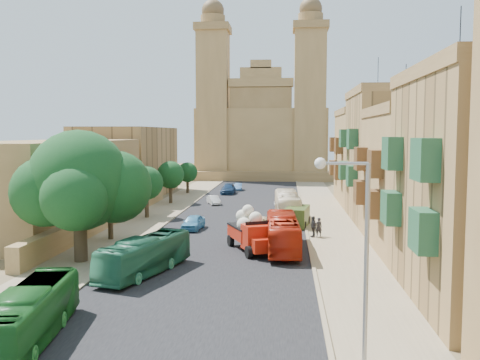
% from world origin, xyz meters
% --- Properties ---
extents(ground, '(260.00, 260.00, 0.00)m').
position_xyz_m(ground, '(0.00, 0.00, 0.00)').
color(ground, brown).
extents(road_surface, '(14.00, 140.00, 0.01)m').
position_xyz_m(road_surface, '(0.00, 30.00, 0.01)').
color(road_surface, black).
rests_on(road_surface, ground).
extents(sidewalk_east, '(5.00, 140.00, 0.01)m').
position_xyz_m(sidewalk_east, '(9.50, 30.00, 0.01)').
color(sidewalk_east, '#857457').
rests_on(sidewalk_east, ground).
extents(sidewalk_west, '(5.00, 140.00, 0.01)m').
position_xyz_m(sidewalk_west, '(-9.50, 30.00, 0.01)').
color(sidewalk_west, '#857457').
rests_on(sidewalk_west, ground).
extents(kerb_east, '(0.25, 140.00, 0.12)m').
position_xyz_m(kerb_east, '(7.00, 30.00, 0.06)').
color(kerb_east, '#857457').
rests_on(kerb_east, ground).
extents(kerb_west, '(0.25, 140.00, 0.12)m').
position_xyz_m(kerb_west, '(-7.00, 30.00, 0.06)').
color(kerb_west, '#857457').
rests_on(kerb_west, ground).
extents(townhouse_b, '(9.00, 14.00, 14.90)m').
position_xyz_m(townhouse_b, '(15.95, 11.00, 5.66)').
color(townhouse_b, olive).
rests_on(townhouse_b, ground).
extents(townhouse_c, '(9.00, 14.00, 17.40)m').
position_xyz_m(townhouse_c, '(15.95, 25.00, 6.91)').
color(townhouse_c, olive).
rests_on(townhouse_c, ground).
extents(townhouse_d, '(9.00, 14.00, 15.90)m').
position_xyz_m(townhouse_d, '(15.95, 39.00, 6.16)').
color(townhouse_d, olive).
rests_on(townhouse_d, ground).
extents(west_wall, '(1.00, 40.00, 1.80)m').
position_xyz_m(west_wall, '(-12.50, 20.00, 0.90)').
color(west_wall, olive).
rests_on(west_wall, ground).
extents(west_building_low, '(10.00, 28.00, 8.40)m').
position_xyz_m(west_building_low, '(-18.00, 18.00, 4.20)').
color(west_building_low, brown).
rests_on(west_building_low, ground).
extents(west_building_mid, '(10.00, 22.00, 10.00)m').
position_xyz_m(west_building_mid, '(-18.00, 44.00, 5.00)').
color(west_building_mid, olive).
rests_on(west_building_mid, ground).
extents(church, '(28.00, 22.50, 36.30)m').
position_xyz_m(church, '(-0.00, 78.61, 9.52)').
color(church, olive).
rests_on(church, ground).
extents(ficus_tree, '(9.40, 8.65, 9.40)m').
position_xyz_m(ficus_tree, '(-9.42, 4.01, 5.56)').
color(ficus_tree, '#34281A').
rests_on(ficus_tree, ground).
extents(street_tree_a, '(3.56, 3.56, 5.48)m').
position_xyz_m(street_tree_a, '(-10.00, 12.00, 3.67)').
color(street_tree_a, '#34281A').
rests_on(street_tree_a, ground).
extents(street_tree_b, '(3.63, 3.63, 5.58)m').
position_xyz_m(street_tree_b, '(-10.00, 24.00, 3.74)').
color(street_tree_b, '#34281A').
rests_on(street_tree_b, ground).
extents(street_tree_c, '(3.59, 3.59, 5.52)m').
position_xyz_m(street_tree_c, '(-10.00, 36.00, 3.70)').
color(street_tree_c, '#34281A').
rests_on(street_tree_c, ground).
extents(street_tree_d, '(3.08, 3.08, 4.73)m').
position_xyz_m(street_tree_d, '(-10.00, 48.00, 3.16)').
color(street_tree_d, '#34281A').
rests_on(street_tree_d, ground).
extents(streetlamp, '(2.11, 0.44, 8.22)m').
position_xyz_m(streetlamp, '(7.72, -12.00, 5.20)').
color(streetlamp, gray).
rests_on(streetlamp, ground).
extents(red_truck, '(4.36, 6.36, 3.52)m').
position_xyz_m(red_truck, '(2.46, 8.39, 1.55)').
color(red_truck, '#B7210E').
rests_on(red_truck, ground).
extents(olive_pickup, '(2.68, 4.85, 1.90)m').
position_xyz_m(olive_pickup, '(6.19, 20.00, 0.93)').
color(olive_pickup, '#37491B').
rests_on(olive_pickup, ground).
extents(bus_green_south, '(3.17, 9.00, 2.45)m').
position_xyz_m(bus_green_south, '(-6.05, -10.56, 1.23)').
color(bus_green_south, '#1E6824').
rests_on(bus_green_south, ground).
extents(bus_green_north, '(4.54, 9.05, 2.46)m').
position_xyz_m(bus_green_north, '(-4.00, 1.00, 1.23)').
color(bus_green_north, '#236646').
rests_on(bus_green_north, ground).
extents(bus_red_east, '(2.78, 10.07, 2.78)m').
position_xyz_m(bus_red_east, '(4.85, 8.76, 1.39)').
color(bus_red_east, '#AF200D').
rests_on(bus_red_east, ground).
extents(bus_cream_east, '(2.92, 10.31, 2.84)m').
position_xyz_m(bus_cream_east, '(5.22, 25.45, 1.42)').
color(bus_cream_east, '#FFECCB').
rests_on(bus_cream_east, ground).
extents(car_blue_a, '(2.01, 4.20, 1.39)m').
position_xyz_m(car_blue_a, '(-3.70, 17.18, 0.69)').
color(car_blue_a, teal).
rests_on(car_blue_a, ground).
extents(car_white_a, '(2.30, 3.60, 1.12)m').
position_xyz_m(car_white_a, '(-4.22, 35.27, 0.56)').
color(car_white_a, silver).
rests_on(car_white_a, ground).
extents(car_cream, '(3.22, 4.34, 1.09)m').
position_xyz_m(car_cream, '(2.85, 18.90, 0.55)').
color(car_cream, '#FFDBA9').
rests_on(car_cream, ground).
extents(car_dkblue, '(2.03, 4.95, 1.43)m').
position_xyz_m(car_dkblue, '(-3.68, 47.48, 0.72)').
color(car_dkblue, navy).
rests_on(car_dkblue, ground).
extents(car_white_b, '(2.74, 3.84, 1.21)m').
position_xyz_m(car_white_b, '(4.79, 34.76, 0.61)').
color(car_white_b, white).
rests_on(car_white_b, ground).
extents(car_blue_b, '(1.45, 3.51, 1.13)m').
position_xyz_m(car_blue_b, '(-2.64, 52.54, 0.56)').
color(car_blue_b, teal).
rests_on(car_blue_b, ground).
extents(pedestrian_a, '(0.71, 0.55, 1.71)m').
position_xyz_m(pedestrian_a, '(7.99, 14.73, 0.85)').
color(pedestrian_a, '#262428').
rests_on(pedestrian_a, ground).
extents(pedestrian_c, '(0.76, 1.19, 1.88)m').
position_xyz_m(pedestrian_c, '(7.50, 14.43, 0.94)').
color(pedestrian_c, '#2F2F31').
rests_on(pedestrian_c, ground).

